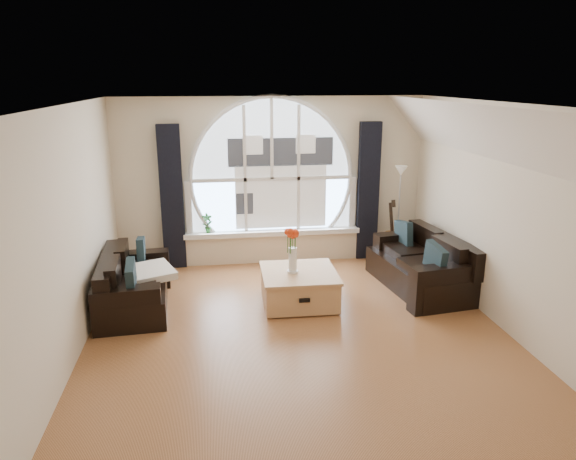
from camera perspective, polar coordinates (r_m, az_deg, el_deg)
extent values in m
cube|color=brown|center=(6.48, 1.17, -11.17)|extent=(5.00, 5.50, 0.01)
cube|color=silver|center=(5.77, 1.33, 13.41)|extent=(5.00, 5.50, 0.01)
cube|color=beige|center=(8.64, -1.78, 5.29)|extent=(5.00, 0.01, 2.70)
cube|color=beige|center=(3.49, 8.91, -11.82)|extent=(5.00, 0.01, 2.70)
cube|color=beige|center=(6.10, -22.58, -0.56)|extent=(0.01, 5.50, 2.70)
cube|color=beige|center=(6.85, 22.35, 1.18)|extent=(0.01, 5.50, 2.70)
cube|color=silver|center=(6.53, 20.99, 9.61)|extent=(0.92, 5.50, 0.72)
cube|color=silver|center=(8.56, -1.78, 7.06)|extent=(2.60, 0.06, 2.15)
cube|color=white|center=(8.74, -1.66, -0.25)|extent=(2.90, 0.22, 0.08)
cube|color=white|center=(8.53, -1.75, 7.03)|extent=(2.76, 0.08, 2.15)
cube|color=silver|center=(8.59, -0.76, 6.24)|extent=(1.70, 0.02, 1.50)
cube|color=black|center=(8.53, -12.43, 3.41)|extent=(0.35, 0.12, 2.30)
cube|color=black|center=(8.89, 8.65, 4.10)|extent=(0.35, 0.12, 2.30)
cube|color=black|center=(7.31, -16.30, -5.16)|extent=(0.93, 1.68, 0.72)
cube|color=black|center=(7.91, 14.10, -3.36)|extent=(1.13, 1.90, 0.80)
cube|color=tan|center=(7.22, 1.19, -6.05)|extent=(1.03, 1.03, 0.49)
cube|color=silver|center=(7.23, -14.59, -4.41)|extent=(0.72, 0.72, 0.10)
cube|color=white|center=(6.99, 0.51, -1.61)|extent=(0.24, 0.24, 0.70)
cube|color=#B2B2B2|center=(8.96, 11.85, 1.74)|extent=(0.24, 0.24, 1.60)
cube|color=brown|center=(9.00, 10.94, 0.07)|extent=(0.40, 0.31, 1.06)
imported|color=#1E6023|center=(8.63, -8.71, 0.74)|extent=(0.20, 0.16, 0.32)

